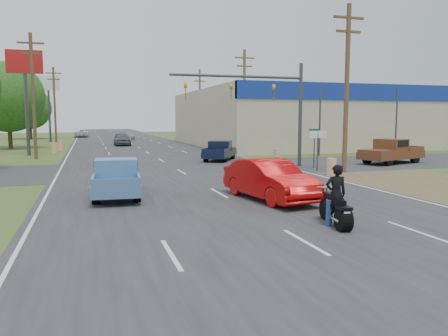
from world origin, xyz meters
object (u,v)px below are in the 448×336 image
object	(u,v)px
distant_car_silver	(129,136)
blue_pickup	(116,178)
motorcycle	(336,211)
distant_car_grey	(122,139)
red_convertible	(270,180)
distant_car_white	(82,133)
navy_pickup	(220,151)
brown_pickup	(391,151)
rider	(336,197)

from	to	relation	value
distant_car_silver	blue_pickup	bearing A→B (deg)	-89.32
motorcycle	distant_car_grey	bearing A→B (deg)	103.54
red_convertible	distant_car_grey	size ratio (longest dim) A/B	1.05
distant_car_white	red_convertible	bearing A→B (deg)	98.80
navy_pickup	motorcycle	bearing A→B (deg)	-67.00
navy_pickup	brown_pickup	bearing A→B (deg)	1.66
red_convertible	distant_car_grey	bearing A→B (deg)	85.06
distant_car_grey	distant_car_silver	world-z (taller)	distant_car_grey
motorcycle	brown_pickup	bearing A→B (deg)	56.99
motorcycle	rider	bearing A→B (deg)	90.00
rider	distant_car_silver	xyz separation A→B (m)	(-1.02, 57.78, -0.27)
distant_car_white	brown_pickup	bearing A→B (deg)	113.91
brown_pickup	distant_car_grey	distance (m)	32.72
red_convertible	brown_pickup	xyz separation A→B (m)	(14.11, 10.60, 0.09)
red_convertible	brown_pickup	distance (m)	17.65
motorcycle	navy_pickup	xyz separation A→B (m)	(2.77, 21.37, 0.28)
red_convertible	distant_car_silver	size ratio (longest dim) A/B	1.14
red_convertible	distant_car_silver	world-z (taller)	red_convertible
blue_pickup	motorcycle	bearing A→B (deg)	-46.85
navy_pickup	distant_car_silver	bearing A→B (deg)	126.29
red_convertible	motorcycle	world-z (taller)	red_convertible
distant_car_silver	motorcycle	bearing A→B (deg)	-82.63
navy_pickup	red_convertible	bearing A→B (deg)	-69.67
distant_car_silver	navy_pickup	bearing A→B (deg)	-77.72
red_convertible	blue_pickup	size ratio (longest dim) A/B	1.01
navy_pickup	distant_car_silver	size ratio (longest dim) A/B	1.12
motorcycle	rider	world-z (taller)	rider
rider	distant_car_grey	bearing A→B (deg)	-76.44
distant_car_grey	distant_car_white	xyz separation A→B (m)	(-5.04, 26.44, -0.12)
motorcycle	rider	distance (m)	0.41
motorcycle	distant_car_silver	world-z (taller)	distant_car_silver
red_convertible	distant_car_white	xyz separation A→B (m)	(-8.01, 64.95, -0.13)
blue_pickup	distant_car_grey	distance (m)	35.95
motorcycle	brown_pickup	world-z (taller)	brown_pickup
rider	distant_car_grey	size ratio (longest dim) A/B	0.38
red_convertible	distant_car_grey	xyz separation A→B (m)	(-2.98, 38.51, -0.01)
motorcycle	blue_pickup	world-z (taller)	blue_pickup
motorcycle	distant_car_white	xyz separation A→B (m)	(-8.21, 69.61, 0.20)
rider	distant_car_white	world-z (taller)	rider
motorcycle	distant_car_silver	bearing A→B (deg)	100.34
rider	brown_pickup	bearing A→B (deg)	-123.10
distant_car_grey	rider	bearing A→B (deg)	-85.50
red_convertible	navy_pickup	distance (m)	16.97
distant_car_silver	red_convertible	bearing A→B (deg)	-82.75
distant_car_grey	navy_pickup	bearing A→B (deg)	-74.49
blue_pickup	brown_pickup	size ratio (longest dim) A/B	0.85
red_convertible	motorcycle	distance (m)	4.67
distant_car_silver	distant_car_grey	bearing A→B (deg)	-92.01
distant_car_grey	distant_car_silver	distance (m)	14.83
navy_pickup	blue_pickup	bearing A→B (deg)	-91.75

